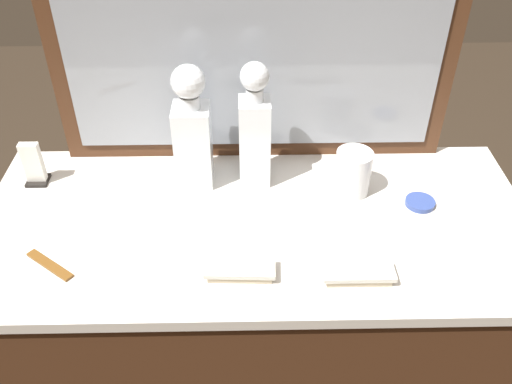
{
  "coord_description": "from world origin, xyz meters",
  "views": [
    {
      "loc": [
        -0.02,
        -0.94,
        1.7
      ],
      "look_at": [
        0.0,
        0.0,
        0.96
      ],
      "focal_mm": 38.91,
      "sensor_mm": 36.0,
      "label": 1
    }
  ],
  "objects_px": {
    "crystal_decanter_right": "(255,136)",
    "silver_brush_far_left": "(358,273)",
    "crystal_decanter_far_right": "(193,138)",
    "porcelain_dish": "(420,203)",
    "silver_brush_front": "(240,270)",
    "tortoiseshell_comb": "(50,265)",
    "napkin_holder": "(34,166)",
    "crystal_tumbler_front": "(353,174)"
  },
  "relations": [
    {
      "from": "crystal_tumbler_front",
      "to": "crystal_decanter_far_right",
      "type": "bearing_deg",
      "value": 172.58
    },
    {
      "from": "silver_brush_far_left",
      "to": "tortoiseshell_comb",
      "type": "distance_m",
      "value": 0.62
    },
    {
      "from": "silver_brush_far_left",
      "to": "porcelain_dish",
      "type": "relative_size",
      "value": 2.1
    },
    {
      "from": "silver_brush_far_left",
      "to": "tortoiseshell_comb",
      "type": "xyz_separation_m",
      "value": [
        -0.62,
        0.04,
        -0.01
      ]
    },
    {
      "from": "crystal_decanter_right",
      "to": "silver_brush_far_left",
      "type": "relative_size",
      "value": 2.16
    },
    {
      "from": "crystal_decanter_right",
      "to": "porcelain_dish",
      "type": "relative_size",
      "value": 4.53
    },
    {
      "from": "silver_brush_front",
      "to": "crystal_decanter_far_right",
      "type": "bearing_deg",
      "value": 108.95
    },
    {
      "from": "porcelain_dish",
      "to": "napkin_holder",
      "type": "distance_m",
      "value": 0.92
    },
    {
      "from": "crystal_decanter_right",
      "to": "crystal_decanter_far_right",
      "type": "distance_m",
      "value": 0.14
    },
    {
      "from": "crystal_decanter_far_right",
      "to": "porcelain_dish",
      "type": "height_order",
      "value": "crystal_decanter_far_right"
    },
    {
      "from": "napkin_holder",
      "to": "crystal_decanter_far_right",
      "type": "bearing_deg",
      "value": -0.11
    },
    {
      "from": "crystal_decanter_far_right",
      "to": "napkin_holder",
      "type": "distance_m",
      "value": 0.39
    },
    {
      "from": "crystal_decanter_right",
      "to": "porcelain_dish",
      "type": "bearing_deg",
      "value": -15.44
    },
    {
      "from": "silver_brush_far_left",
      "to": "tortoiseshell_comb",
      "type": "relative_size",
      "value": 1.27
    },
    {
      "from": "silver_brush_front",
      "to": "napkin_holder",
      "type": "distance_m",
      "value": 0.59
    },
    {
      "from": "crystal_decanter_far_right",
      "to": "napkin_holder",
      "type": "height_order",
      "value": "crystal_decanter_far_right"
    },
    {
      "from": "silver_brush_front",
      "to": "napkin_holder",
      "type": "relative_size",
      "value": 1.3
    },
    {
      "from": "crystal_tumbler_front",
      "to": "porcelain_dish",
      "type": "distance_m",
      "value": 0.17
    },
    {
      "from": "napkin_holder",
      "to": "porcelain_dish",
      "type": "bearing_deg",
      "value": -6.59
    },
    {
      "from": "crystal_decanter_right",
      "to": "silver_brush_far_left",
      "type": "bearing_deg",
      "value": -58.98
    },
    {
      "from": "silver_brush_far_left",
      "to": "crystal_decanter_right",
      "type": "bearing_deg",
      "value": 121.02
    },
    {
      "from": "silver_brush_far_left",
      "to": "porcelain_dish",
      "type": "height_order",
      "value": "silver_brush_far_left"
    },
    {
      "from": "crystal_tumbler_front",
      "to": "tortoiseshell_comb",
      "type": "height_order",
      "value": "crystal_tumbler_front"
    },
    {
      "from": "tortoiseshell_comb",
      "to": "napkin_holder",
      "type": "xyz_separation_m",
      "value": [
        -0.11,
        0.29,
        0.04
      ]
    },
    {
      "from": "napkin_holder",
      "to": "crystal_decanter_right",
      "type": "bearing_deg",
      "value": 0.02
    },
    {
      "from": "crystal_decanter_far_right",
      "to": "porcelain_dish",
      "type": "bearing_deg",
      "value": -11.26
    },
    {
      "from": "crystal_decanter_right",
      "to": "porcelain_dish",
      "type": "xyz_separation_m",
      "value": [
        0.38,
        -0.11,
        -0.12
      ]
    },
    {
      "from": "crystal_tumbler_front",
      "to": "porcelain_dish",
      "type": "relative_size",
      "value": 1.59
    },
    {
      "from": "crystal_decanter_right",
      "to": "napkin_holder",
      "type": "xyz_separation_m",
      "value": [
        -0.53,
        -0.0,
        -0.08
      ]
    },
    {
      "from": "crystal_decanter_right",
      "to": "silver_brush_far_left",
      "type": "height_order",
      "value": "crystal_decanter_right"
    },
    {
      "from": "crystal_decanter_far_right",
      "to": "napkin_holder",
      "type": "relative_size",
      "value": 2.77
    },
    {
      "from": "silver_brush_far_left",
      "to": "tortoiseshell_comb",
      "type": "height_order",
      "value": "silver_brush_far_left"
    },
    {
      "from": "silver_brush_front",
      "to": "crystal_tumbler_front",
      "type": "bearing_deg",
      "value": 45.52
    },
    {
      "from": "crystal_decanter_right",
      "to": "crystal_tumbler_front",
      "type": "height_order",
      "value": "crystal_decanter_right"
    },
    {
      "from": "silver_brush_front",
      "to": "tortoiseshell_comb",
      "type": "height_order",
      "value": "silver_brush_front"
    },
    {
      "from": "crystal_tumbler_front",
      "to": "porcelain_dish",
      "type": "bearing_deg",
      "value": -20.15
    },
    {
      "from": "crystal_decanter_far_right",
      "to": "silver_brush_front",
      "type": "bearing_deg",
      "value": -71.05
    },
    {
      "from": "crystal_decanter_right",
      "to": "silver_brush_front",
      "type": "bearing_deg",
      "value": -96.24
    },
    {
      "from": "silver_brush_front",
      "to": "crystal_decanter_right",
      "type": "bearing_deg",
      "value": 83.76
    },
    {
      "from": "crystal_tumbler_front",
      "to": "napkin_holder",
      "type": "distance_m",
      "value": 0.76
    },
    {
      "from": "crystal_tumbler_front",
      "to": "napkin_holder",
      "type": "height_order",
      "value": "napkin_holder"
    },
    {
      "from": "crystal_tumbler_front",
      "to": "napkin_holder",
      "type": "relative_size",
      "value": 0.99
    }
  ]
}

